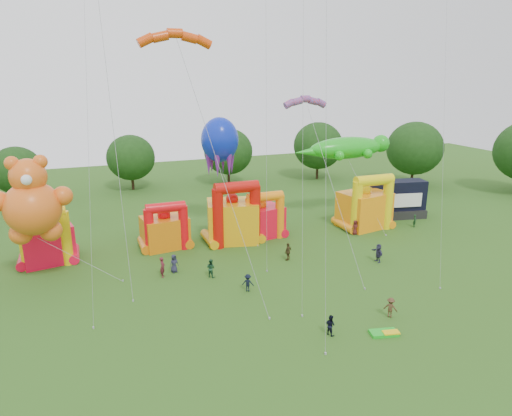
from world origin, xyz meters
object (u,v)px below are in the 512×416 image
object	(u,v)px
spectator_0	(174,263)
spectator_4	(288,252)
bouncy_castle_0	(47,241)
gecko_kite	(353,162)
teddy_bear_kite	(47,221)
octopus_kite	(229,174)
stage_trailer	(396,200)
bouncy_castle_2	(233,218)

from	to	relation	value
spectator_0	spectator_4	xyz separation A→B (m)	(11.44, -1.20, 0.04)
bouncy_castle_0	gecko_kite	size ratio (longest dim) A/B	0.44
teddy_bear_kite	spectator_4	bearing A→B (deg)	-6.53
spectator_4	spectator_0	bearing A→B (deg)	-38.02
spectator_4	teddy_bear_kite	bearing A→B (deg)	-38.57
gecko_kite	spectator_4	xyz separation A→B (m)	(-13.38, -9.82, -6.62)
bouncy_castle_0	teddy_bear_kite	xyz separation A→B (m)	(0.75, -5.54, 3.69)
teddy_bear_kite	spectator_0	world-z (taller)	teddy_bear_kite
bouncy_castle_0	spectator_0	size ratio (longest dim) A/B	3.37
teddy_bear_kite	spectator_4	xyz separation A→B (m)	(22.04, -2.52, -5.07)
octopus_kite	stage_trailer	bearing A→B (deg)	-5.93
octopus_kite	spectator_4	distance (m)	12.73
teddy_bear_kite	bouncy_castle_0	bearing A→B (deg)	97.69
octopus_kite	gecko_kite	bearing A→B (deg)	-3.31
teddy_bear_kite	gecko_kite	distance (m)	36.20
bouncy_castle_0	bouncy_castle_2	bearing A→B (deg)	-2.42
teddy_bear_kite	gecko_kite	bearing A→B (deg)	11.64
teddy_bear_kite	spectator_4	size ratio (longest dim) A/B	6.37
bouncy_castle_2	spectator_0	size ratio (longest dim) A/B	4.03
gecko_kite	spectator_4	bearing A→B (deg)	-143.73
spectator_0	octopus_kite	bearing A→B (deg)	29.58
stage_trailer	bouncy_castle_0	bearing A→B (deg)	-179.49
bouncy_castle_2	spectator_4	distance (m)	8.24
bouncy_castle_0	spectator_4	bearing A→B (deg)	-19.49
teddy_bear_kite	bouncy_castle_2	bearing A→B (deg)	14.29
bouncy_castle_0	octopus_kite	xyz separation A→B (m)	(19.97, 2.69, 4.82)
bouncy_castle_2	stage_trailer	xyz separation A→B (m)	(22.95, 1.19, -0.34)
teddy_bear_kite	gecko_kite	world-z (taller)	teddy_bear_kite
bouncy_castle_0	octopus_kite	world-z (taller)	octopus_kite
stage_trailer	teddy_bear_kite	bearing A→B (deg)	-171.89
bouncy_castle_0	gecko_kite	bearing A→B (deg)	2.77
bouncy_castle_0	stage_trailer	size ratio (longest dim) A/B	0.75
teddy_bear_kite	spectator_0	size ratio (longest dim) A/B	6.62
gecko_kite	spectator_4	world-z (taller)	gecko_kite
stage_trailer	gecko_kite	world-z (taller)	gecko_kite
bouncy_castle_0	teddy_bear_kite	world-z (taller)	teddy_bear_kite
octopus_kite	spectator_4	xyz separation A→B (m)	(2.82, -10.75, -6.19)
gecko_kite	octopus_kite	size ratio (longest dim) A/B	1.01
octopus_kite	spectator_4	bearing A→B (deg)	-75.31
bouncy_castle_2	spectator_4	bearing A→B (deg)	-64.35
bouncy_castle_2	stage_trailer	bearing A→B (deg)	2.97
gecko_kite	spectator_0	distance (m)	27.10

